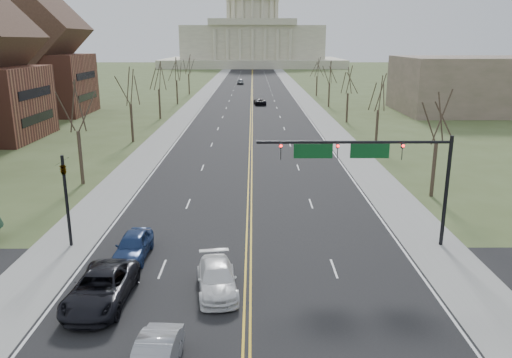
{
  "coord_description": "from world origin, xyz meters",
  "views": [
    {
      "loc": [
        0.3,
        -16.53,
        12.81
      ],
      "look_at": [
        0.51,
        18.77,
        3.0
      ],
      "focal_mm": 35.0,
      "sensor_mm": 36.0,
      "label": 1
    }
  ],
  "objects_px": {
    "car_sb_outer_lead": "(101,288)",
    "car_far_nb": "(260,101)",
    "car_sb_outer_second": "(133,246)",
    "car_far_sb": "(240,82)",
    "signal_left": "(66,191)",
    "car_sb_inner_second": "(217,279)",
    "signal_mast": "(368,159)"
  },
  "relations": [
    {
      "from": "car_sb_outer_lead",
      "to": "car_far_nb",
      "type": "xyz_separation_m",
      "value": [
        9.03,
        80.99,
        -0.16
      ]
    },
    {
      "from": "car_sb_outer_second",
      "to": "car_far_sb",
      "type": "height_order",
      "value": "car_far_sb"
    },
    {
      "from": "signal_left",
      "to": "car_sb_outer_lead",
      "type": "distance_m",
      "value": 8.94
    },
    {
      "from": "car_sb_inner_second",
      "to": "signal_left",
      "type": "bearing_deg",
      "value": 140.24
    },
    {
      "from": "car_sb_outer_lead",
      "to": "car_sb_inner_second",
      "type": "distance_m",
      "value": 5.87
    },
    {
      "from": "car_sb_inner_second",
      "to": "signal_mast",
      "type": "bearing_deg",
      "value": 26.36
    },
    {
      "from": "signal_mast",
      "to": "car_sb_outer_lead",
      "type": "relative_size",
      "value": 2.04
    },
    {
      "from": "signal_left",
      "to": "car_far_sb",
      "type": "distance_m",
      "value": 124.13
    },
    {
      "from": "car_sb_outer_second",
      "to": "car_far_sb",
      "type": "xyz_separation_m",
      "value": [
        3.42,
        125.72,
        0.03
      ]
    },
    {
      "from": "signal_mast",
      "to": "car_sb_outer_second",
      "type": "xyz_separation_m",
      "value": [
        -14.45,
        -1.88,
        -4.97
      ]
    },
    {
      "from": "car_sb_outer_lead",
      "to": "car_sb_inner_second",
      "type": "xyz_separation_m",
      "value": [
        5.74,
        1.22,
        -0.11
      ]
    },
    {
      "from": "car_sb_outer_second",
      "to": "car_far_nb",
      "type": "bearing_deg",
      "value": 84.35
    },
    {
      "from": "car_sb_inner_second",
      "to": "car_far_sb",
      "type": "height_order",
      "value": "car_far_sb"
    },
    {
      "from": "car_sb_inner_second",
      "to": "car_far_sb",
      "type": "bearing_deg",
      "value": 83.04
    },
    {
      "from": "car_far_sb",
      "to": "signal_mast",
      "type": "bearing_deg",
      "value": -85.27
    },
    {
      "from": "signal_mast",
      "to": "car_sb_outer_second",
      "type": "bearing_deg",
      "value": -172.6
    },
    {
      "from": "car_sb_outer_lead",
      "to": "car_far_sb",
      "type": "xyz_separation_m",
      "value": [
        3.77,
        131.22,
        -0.02
      ]
    },
    {
      "from": "signal_left",
      "to": "car_sb_outer_lead",
      "type": "relative_size",
      "value": 1.01
    },
    {
      "from": "signal_left",
      "to": "car_sb_inner_second",
      "type": "height_order",
      "value": "signal_left"
    },
    {
      "from": "car_sb_outer_lead",
      "to": "car_far_nb",
      "type": "height_order",
      "value": "car_sb_outer_lead"
    },
    {
      "from": "signal_mast",
      "to": "car_sb_inner_second",
      "type": "bearing_deg",
      "value": -145.82
    },
    {
      "from": "signal_mast",
      "to": "car_far_sb",
      "type": "xyz_separation_m",
      "value": [
        -11.03,
        123.84,
        -4.94
      ]
    },
    {
      "from": "signal_left",
      "to": "car_far_sb",
      "type": "relative_size",
      "value": 1.26
    },
    {
      "from": "signal_left",
      "to": "car_far_sb",
      "type": "height_order",
      "value": "signal_left"
    },
    {
      "from": "car_sb_inner_second",
      "to": "car_sb_outer_second",
      "type": "height_order",
      "value": "car_sb_outer_second"
    },
    {
      "from": "car_sb_outer_lead",
      "to": "car_sb_outer_second",
      "type": "bearing_deg",
      "value": 87.74
    },
    {
      "from": "car_sb_outer_lead",
      "to": "car_far_sb",
      "type": "bearing_deg",
      "value": 89.78
    },
    {
      "from": "signal_mast",
      "to": "signal_left",
      "type": "height_order",
      "value": "signal_mast"
    },
    {
      "from": "car_far_nb",
      "to": "car_far_sb",
      "type": "xyz_separation_m",
      "value": [
        -5.26,
        50.23,
        0.14
      ]
    },
    {
      "from": "signal_left",
      "to": "car_far_nb",
      "type": "xyz_separation_m",
      "value": [
        13.17,
        73.61,
        -3.03
      ]
    },
    {
      "from": "signal_mast",
      "to": "car_far_sb",
      "type": "bearing_deg",
      "value": 95.09
    },
    {
      "from": "signal_mast",
      "to": "signal_left",
      "type": "bearing_deg",
      "value": 180.0
    }
  ]
}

